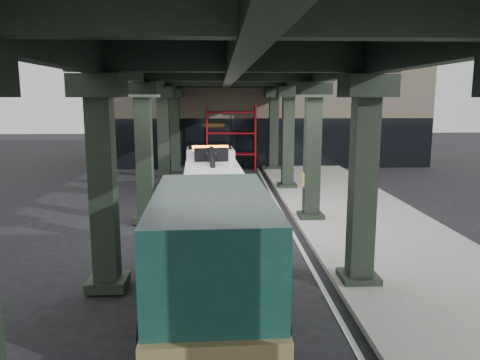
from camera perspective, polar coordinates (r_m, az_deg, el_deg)
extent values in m
plane|color=black|center=(15.29, 0.36, -7.08)|extent=(90.00, 90.00, 0.00)
cube|color=gray|center=(17.96, 14.56, -4.56)|extent=(5.00, 40.00, 0.15)
cube|color=silver|center=(17.36, 5.65, -5.01)|extent=(0.12, 38.00, 0.01)
cube|color=black|center=(11.29, 14.73, -0.50)|extent=(0.55, 0.55, 5.00)
cube|color=black|center=(11.11, 15.26, 10.98)|extent=(1.10, 1.10, 0.50)
cube|color=black|center=(11.92, 14.23, -11.53)|extent=(0.90, 0.90, 0.24)
cube|color=black|center=(17.05, 8.79, 3.18)|extent=(0.55, 0.55, 5.00)
cube|color=black|center=(16.93, 9.00, 10.77)|extent=(1.10, 1.10, 0.50)
cube|color=black|center=(17.47, 8.59, -4.39)|extent=(0.90, 0.90, 0.24)
cube|color=black|center=(22.93, 5.86, 4.98)|extent=(0.55, 0.55, 5.00)
cube|color=black|center=(22.84, 5.97, 10.61)|extent=(1.10, 1.10, 0.50)
cube|color=black|center=(23.25, 5.76, -0.72)|extent=(0.90, 0.90, 0.24)
cube|color=black|center=(28.86, 4.13, 6.04)|extent=(0.55, 0.55, 5.00)
cube|color=black|center=(28.79, 4.18, 10.51)|extent=(1.10, 1.10, 0.50)
cube|color=black|center=(29.11, 4.07, 1.48)|extent=(0.90, 0.90, 0.24)
cube|color=black|center=(11.10, -16.34, -0.75)|extent=(0.55, 0.55, 5.00)
cube|color=black|center=(10.92, -16.93, 10.93)|extent=(1.10, 1.10, 0.50)
cube|color=black|center=(11.74, -15.77, -11.94)|extent=(0.90, 0.90, 0.24)
cube|color=black|center=(16.92, -11.58, 3.05)|extent=(0.55, 0.55, 5.00)
cube|color=black|center=(16.81, -11.85, 10.68)|extent=(1.10, 1.10, 0.50)
cube|color=black|center=(17.35, -11.31, -4.58)|extent=(0.90, 0.90, 0.24)
cube|color=black|center=(22.84, -9.26, 4.89)|extent=(0.55, 0.55, 5.00)
cube|color=black|center=(22.75, -9.42, 10.54)|extent=(1.10, 1.10, 0.50)
cube|color=black|center=(23.16, -9.10, -0.84)|extent=(0.90, 0.90, 0.24)
cube|color=black|center=(28.79, -7.89, 5.96)|extent=(0.55, 0.55, 5.00)
cube|color=black|center=(28.72, -8.00, 10.44)|extent=(1.10, 1.10, 0.50)
cube|color=black|center=(29.04, -7.78, 1.39)|extent=(0.90, 0.90, 0.24)
cube|color=black|center=(16.96, 9.08, 13.47)|extent=(0.35, 32.00, 1.10)
cube|color=black|center=(16.84, -11.95, 13.40)|extent=(0.35, 32.00, 1.10)
cube|color=black|center=(16.63, -1.40, 13.66)|extent=(0.35, 32.00, 1.10)
cube|color=black|center=(16.69, -1.41, 16.06)|extent=(7.40, 32.00, 0.30)
cube|color=#C6B793|center=(34.71, 2.00, 9.21)|extent=(22.00, 10.00, 8.00)
cylinder|color=#B00E1C|center=(29.61, -4.03, 5.17)|extent=(0.08, 0.08, 4.00)
cylinder|color=#B00E1C|center=(28.81, -4.07, 5.04)|extent=(0.08, 0.08, 4.00)
cylinder|color=#B00E1C|center=(29.68, 1.79, 5.20)|extent=(0.08, 0.08, 4.00)
cylinder|color=#B00E1C|center=(28.89, 1.91, 5.07)|extent=(0.08, 0.08, 4.00)
cylinder|color=#B00E1C|center=(29.71, -1.11, 3.27)|extent=(3.00, 0.08, 0.08)
cylinder|color=#B00E1C|center=(29.58, -1.12, 5.77)|extent=(3.00, 0.08, 0.08)
cylinder|color=#B00E1C|center=(29.52, -1.12, 8.29)|extent=(3.00, 0.08, 0.08)
cube|color=black|center=(19.33, -3.41, -1.53)|extent=(1.22, 6.77, 0.22)
cube|color=white|center=(21.45, -3.64, 1.69)|extent=(2.21, 2.25, 1.62)
cube|color=white|center=(22.45, -3.70, 0.90)|extent=(2.14, 0.73, 0.81)
cube|color=black|center=(21.62, -3.67, 2.95)|extent=(2.03, 1.26, 0.76)
cube|color=white|center=(18.21, -3.32, -0.38)|extent=(2.37, 4.58, 1.26)
cube|color=orange|center=(21.16, -3.65, 4.02)|extent=(1.63, 0.33, 0.14)
cube|color=black|center=(19.85, -3.53, 3.10)|extent=(1.46, 0.61, 0.54)
cylinder|color=black|center=(18.28, -3.36, 1.79)|extent=(0.37, 3.15, 1.20)
cube|color=black|center=(16.17, -2.99, -4.97)|extent=(0.33, 1.27, 0.16)
cube|color=black|center=(15.58, -2.90, -5.73)|extent=(1.44, 0.29, 0.16)
cylinder|color=black|center=(21.86, -6.22, -0.58)|extent=(0.36, 1.00, 0.99)
cylinder|color=silver|center=(21.86, -6.22, -0.58)|extent=(0.38, 0.56, 0.54)
cylinder|color=black|center=(21.92, -1.05, -0.50)|extent=(0.36, 1.00, 0.99)
cylinder|color=silver|center=(21.92, -1.05, -0.50)|extent=(0.38, 0.56, 0.54)
cylinder|color=black|center=(18.96, -6.35, -2.22)|extent=(0.36, 1.00, 0.99)
cylinder|color=silver|center=(18.96, -6.35, -2.22)|extent=(0.38, 0.56, 0.54)
cylinder|color=black|center=(19.02, -0.39, -2.12)|extent=(0.36, 1.00, 0.99)
cylinder|color=silver|center=(19.02, -0.39, -2.12)|extent=(0.38, 0.56, 0.54)
cylinder|color=black|center=(17.82, -6.41, -3.02)|extent=(0.36, 1.00, 0.99)
cylinder|color=silver|center=(17.82, -6.41, -3.02)|extent=(0.38, 0.56, 0.54)
cylinder|color=black|center=(17.89, -0.07, -2.90)|extent=(0.36, 1.00, 0.99)
cylinder|color=silver|center=(17.89, -0.07, -2.90)|extent=(0.38, 0.56, 0.54)
cube|color=#103B34|center=(12.69, -3.64, -5.73)|extent=(2.32, 1.30, 1.00)
cube|color=#103B34|center=(9.63, -3.42, -8.12)|extent=(2.49, 5.08, 2.17)
cube|color=olive|center=(10.35, -3.41, -12.04)|extent=(2.58, 6.30, 0.39)
cube|color=black|center=(12.04, -3.66, -2.23)|extent=(2.18, 0.55, 0.93)
cube|color=black|center=(9.79, -3.48, -4.42)|extent=(2.49, 4.08, 0.61)
cube|color=silver|center=(13.38, -3.66, -6.88)|extent=(2.23, 0.20, 0.33)
cylinder|color=black|center=(12.84, -8.63, -8.38)|extent=(0.34, 0.94, 0.93)
cylinder|color=silver|center=(12.84, -8.63, -8.38)|extent=(0.37, 0.52, 0.51)
cylinder|color=black|center=(12.86, 1.40, -8.23)|extent=(0.34, 0.94, 0.93)
cylinder|color=silver|center=(12.86, 1.40, -8.23)|extent=(0.37, 0.52, 0.51)
cylinder|color=black|center=(8.55, -11.00, -18.28)|extent=(0.34, 0.94, 0.93)
cylinder|color=silver|center=(8.55, -11.00, -18.28)|extent=(0.37, 0.52, 0.51)
cylinder|color=black|center=(8.59, 4.70, -18.00)|extent=(0.34, 0.94, 0.93)
cylinder|color=silver|center=(8.59, 4.70, -18.00)|extent=(0.37, 0.52, 0.51)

